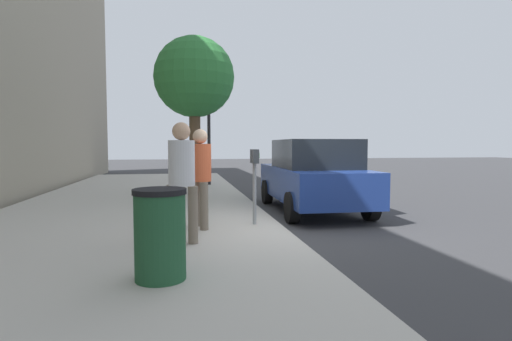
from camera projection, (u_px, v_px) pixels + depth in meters
ground_plane at (281, 232)px, 7.55m from camera, size 80.00×80.00×0.00m
sidewalk_slab at (115, 234)px, 7.00m from camera, size 28.00×6.00×0.15m
parking_meter at (255, 170)px, 7.46m from camera, size 0.36×0.12×1.41m
pedestrian_at_meter at (200, 170)px, 7.13m from camera, size 0.52×0.39×1.77m
pedestrian_bystander at (182, 171)px, 6.07m from camera, size 0.40×0.47×1.83m
parked_sedan_near at (313, 175)px, 9.82m from camera, size 4.45×2.07×1.77m
street_tree at (194, 79)px, 11.45m from camera, size 2.30×2.30×4.59m
traffic_signal at (212, 120)px, 14.98m from camera, size 0.24×0.44×3.60m
trash_bin at (160, 234)px, 4.40m from camera, size 0.59×0.59×1.01m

